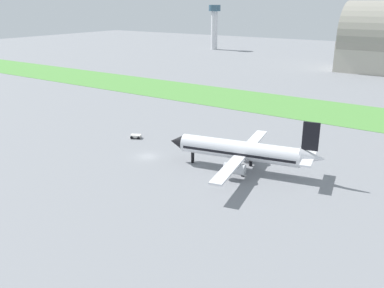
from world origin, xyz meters
name	(u,v)px	position (x,y,z in m)	size (l,w,h in m)	color
ground_plane	(147,156)	(0.00, 0.00, 0.00)	(600.00, 600.00, 0.00)	gray
grass_taxiway_strip	(266,103)	(0.00, 60.16, 0.04)	(360.00, 28.00, 0.08)	#549342
airplane_midfield_jet	(242,151)	(20.31, 4.62, 4.02)	(30.91, 31.34, 11.16)	white
baggage_cart_near_gate	(136,136)	(-10.42, 8.13, 0.57)	(2.92, 2.64, 0.90)	white
control_tower	(214,23)	(-98.75, 188.92, 17.70)	(8.00, 8.00, 29.33)	silver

